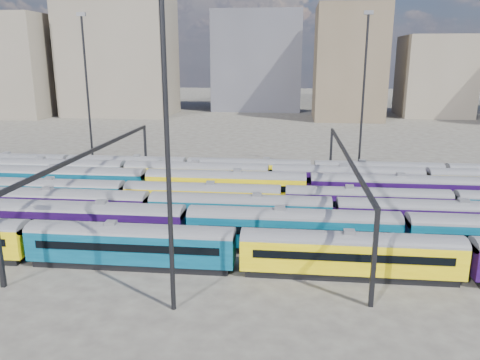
# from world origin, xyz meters

# --- Properties ---
(ground) EXTENTS (500.00, 500.00, 0.00)m
(ground) POSITION_xyz_m (0.00, 0.00, 0.00)
(ground) COLOR #3F3B35
(ground) RESTS_ON ground
(rake_0) EXTENTS (97.14, 2.85, 4.78)m
(rake_0) POSITION_xyz_m (8.92, -15.00, 2.51)
(rake_0) COLOR black
(rake_0) RESTS_ON ground
(rake_1) EXTENTS (146.96, 3.07, 5.17)m
(rake_1) POSITION_xyz_m (3.96, -10.00, 2.72)
(rake_1) COLOR black
(rake_1) RESTS_ON ground
(rake_2) EXTENTS (121.18, 2.96, 4.97)m
(rake_2) POSITION_xyz_m (-11.90, -5.00, 2.61)
(rake_2) COLOR black
(rake_2) RESTS_ON ground
(rake_3) EXTENTS (115.57, 2.82, 4.74)m
(rake_3) POSITION_xyz_m (2.88, 0.00, 2.49)
(rake_3) COLOR black
(rake_3) RESTS_ON ground
(rake_4) EXTENTS (127.07, 3.10, 5.22)m
(rake_4) POSITION_xyz_m (-15.28, 5.00, 2.74)
(rake_4) COLOR black
(rake_4) RESTS_ON ground
(rake_5) EXTENTS (124.59, 3.04, 5.12)m
(rake_5) POSITION_xyz_m (-19.93, 10.00, 2.69)
(rake_5) COLOR black
(rake_5) RESTS_ON ground
(rake_6) EXTENTS (132.13, 2.76, 4.64)m
(rake_6) POSITION_xyz_m (-2.53, 15.00, 2.43)
(rake_6) COLOR black
(rake_6) RESTS_ON ground
(gantry_1) EXTENTS (0.35, 40.35, 8.03)m
(gantry_1) POSITION_xyz_m (-20.00, 0.00, 6.79)
(gantry_1) COLOR black
(gantry_1) RESTS_ON ground
(gantry_2) EXTENTS (0.35, 40.35, 8.03)m
(gantry_2) POSITION_xyz_m (10.00, 0.00, 6.79)
(gantry_2) COLOR black
(gantry_2) RESTS_ON ground
(mast_1) EXTENTS (1.40, 0.50, 25.60)m
(mast_1) POSITION_xyz_m (-30.00, 22.00, 13.97)
(mast_1) COLOR black
(mast_1) RESTS_ON ground
(mast_2) EXTENTS (1.40, 0.50, 25.60)m
(mast_2) POSITION_xyz_m (-5.00, -22.00, 13.97)
(mast_2) COLOR black
(mast_2) RESTS_ON ground
(mast_3) EXTENTS (1.40, 0.50, 25.60)m
(mast_3) POSITION_xyz_m (15.00, 24.00, 13.97)
(mast_3) COLOR black
(mast_3) RESTS_ON ground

